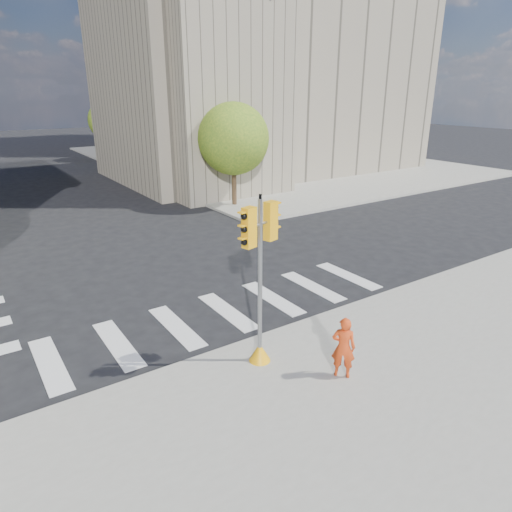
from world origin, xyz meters
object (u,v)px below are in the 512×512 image
Objects in this scene: lamp_near at (208,125)px; traffic_signal at (260,296)px; photographer at (343,347)px; lamp_far at (134,116)px.

traffic_signal is at bearing -115.11° from lamp_near.
traffic_signal is 2.77× the size of photographer.
lamp_far reaches higher than photographer.
lamp_far is 34.40m from traffic_signal.
lamp_near is at bearing -63.09° from photographer.
traffic_signal is at bearing -5.21° from photographer.
lamp_far is 5.12× the size of photographer.
photographer is (-7.66, -34.79, -3.64)m from lamp_far.
lamp_near and lamp_far have the same top height.
traffic_signal reaches higher than photographer.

